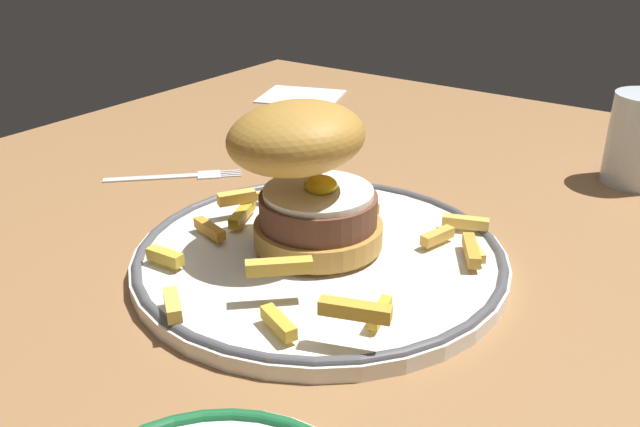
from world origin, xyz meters
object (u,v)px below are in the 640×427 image
dinner_plate (320,256)px  napkin (301,96)px  fork (177,176)px  burger (306,173)px

dinner_plate → napkin: bearing=38.4°
dinner_plate → fork: 24.34cm
fork → napkin: bearing=14.1°
napkin → dinner_plate: bearing=-141.6°
fork → napkin: size_ratio=0.99×
burger → napkin: burger is taller
fork → napkin: (33.25, 8.34, 0.02)cm
fork → napkin: 34.28cm
dinner_plate → napkin: 51.08cm
burger → fork: burger is taller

